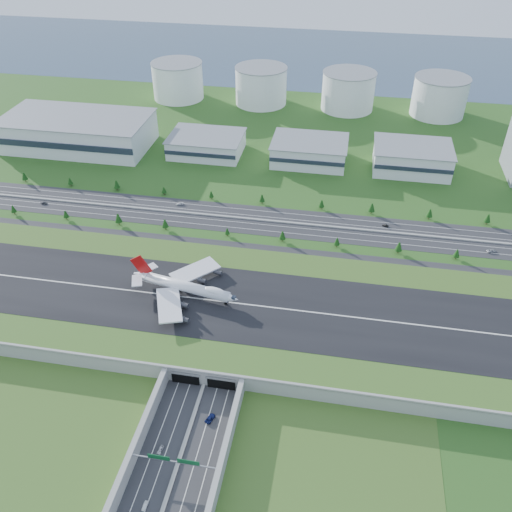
% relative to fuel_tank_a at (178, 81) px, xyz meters
% --- Properties ---
extents(ground, '(1200.00, 1200.00, 0.00)m').
position_rel_fuel_tank_a_xyz_m(ground, '(120.00, -310.00, -17.50)').
color(ground, '#23551A').
rests_on(ground, ground).
extents(airfield_deck, '(520.00, 100.00, 9.20)m').
position_rel_fuel_tank_a_xyz_m(airfield_deck, '(120.00, -310.09, -13.38)').
color(airfield_deck, gray).
rests_on(airfield_deck, ground).
extents(underpass_road, '(38.80, 120.40, 8.00)m').
position_rel_fuel_tank_a_xyz_m(underpass_road, '(120.00, -409.42, -14.07)').
color(underpass_road, '#28282B').
rests_on(underpass_road, ground).
extents(sign_gantry_near, '(38.70, 0.70, 9.80)m').
position_rel_fuel_tank_a_xyz_m(sign_gantry_near, '(120.00, -405.04, -10.55)').
color(sign_gantry_near, gray).
rests_on(sign_gantry_near, ground).
extents(north_expressway, '(560.00, 36.00, 0.12)m').
position_rel_fuel_tank_a_xyz_m(north_expressway, '(120.00, -215.00, -17.44)').
color(north_expressway, '#28282B').
rests_on(north_expressway, ground).
extents(tree_row, '(498.95, 48.67, 8.43)m').
position_rel_fuel_tank_a_xyz_m(tree_row, '(137.63, -214.31, -12.77)').
color(tree_row, '#3D2819').
rests_on(tree_row, ground).
extents(hangar_west, '(120.00, 60.00, 25.00)m').
position_rel_fuel_tank_a_xyz_m(hangar_west, '(-50.00, -125.00, -5.00)').
color(hangar_west, silver).
rests_on(hangar_west, ground).
extents(hangar_mid_a, '(58.00, 42.00, 15.00)m').
position_rel_fuel_tank_a_xyz_m(hangar_mid_a, '(60.00, -120.00, -10.00)').
color(hangar_mid_a, silver).
rests_on(hangar_mid_a, ground).
extents(hangar_mid_b, '(58.00, 42.00, 17.00)m').
position_rel_fuel_tank_a_xyz_m(hangar_mid_b, '(145.00, -120.00, -9.00)').
color(hangar_mid_b, silver).
rests_on(hangar_mid_b, ground).
extents(hangar_mid_c, '(58.00, 42.00, 19.00)m').
position_rel_fuel_tank_a_xyz_m(hangar_mid_c, '(225.00, -120.00, -8.00)').
color(hangar_mid_c, silver).
rests_on(hangar_mid_c, ground).
extents(fuel_tank_a, '(50.00, 50.00, 35.00)m').
position_rel_fuel_tank_a_xyz_m(fuel_tank_a, '(0.00, 0.00, 0.00)').
color(fuel_tank_a, white).
rests_on(fuel_tank_a, ground).
extents(fuel_tank_b, '(50.00, 50.00, 35.00)m').
position_rel_fuel_tank_a_xyz_m(fuel_tank_b, '(85.00, 0.00, 0.00)').
color(fuel_tank_b, white).
rests_on(fuel_tank_b, ground).
extents(fuel_tank_c, '(50.00, 50.00, 35.00)m').
position_rel_fuel_tank_a_xyz_m(fuel_tank_c, '(170.00, 0.00, 0.00)').
color(fuel_tank_c, white).
rests_on(fuel_tank_c, ground).
extents(fuel_tank_d, '(50.00, 50.00, 35.00)m').
position_rel_fuel_tank_a_xyz_m(fuel_tank_d, '(255.00, 0.00, 0.00)').
color(fuel_tank_d, white).
rests_on(fuel_tank_d, ground).
extents(bay_water, '(1200.00, 260.00, 0.06)m').
position_rel_fuel_tank_a_xyz_m(bay_water, '(120.00, 170.00, -17.47)').
color(bay_water, '#32485F').
rests_on(bay_water, ground).
extents(boeing_747, '(62.61, 58.66, 19.52)m').
position_rel_fuel_tank_a_xyz_m(boeing_747, '(96.50, -307.50, -3.94)').
color(boeing_747, white).
rests_on(boeing_747, airfield_deck).
extents(car_0, '(2.35, 4.69, 1.53)m').
position_rel_fuel_tank_a_xyz_m(car_0, '(111.09, -396.92, -16.61)').
color(car_0, silver).
rests_on(car_0, ground).
extents(car_1, '(1.59, 4.07, 1.32)m').
position_rel_fuel_tank_a_xyz_m(car_1, '(113.05, -420.91, -16.72)').
color(car_1, white).
rests_on(car_1, ground).
extents(car_2, '(4.31, 6.30, 1.60)m').
position_rel_fuel_tank_a_xyz_m(car_2, '(127.59, -378.14, -16.58)').
color(car_2, '#0E1648').
rests_on(car_2, ground).
extents(car_4, '(4.71, 2.52, 1.52)m').
position_rel_fuel_tank_a_xyz_m(car_4, '(-33.19, -220.84, -16.62)').
color(car_4, '#55555A').
rests_on(car_4, ground).
extents(car_5, '(4.44, 2.59, 1.38)m').
position_rel_fuel_tank_a_xyz_m(car_5, '(204.91, -207.83, -16.69)').
color(car_5, black).
rests_on(car_5, ground).
extents(car_6, '(6.42, 4.63, 1.62)m').
position_rel_fuel_tank_a_xyz_m(car_6, '(269.52, -225.54, -16.57)').
color(car_6, silver).
rests_on(car_6, ground).
extents(car_7, '(5.53, 3.86, 1.49)m').
position_rel_fuel_tank_a_xyz_m(car_7, '(61.89, -204.86, -16.64)').
color(car_7, white).
rests_on(car_7, ground).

